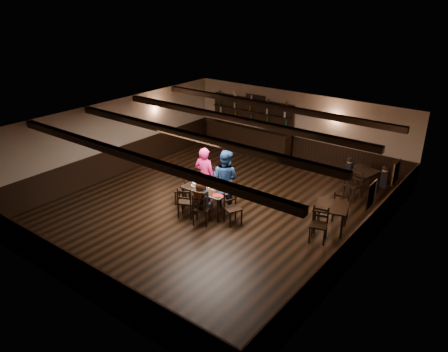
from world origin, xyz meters
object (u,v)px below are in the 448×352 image
Objects in this scene: bar_counter at (249,135)px; man_blue at (225,179)px; cake at (196,184)px; chair_near_left at (185,200)px; woman_pink at (205,176)px; dining_table at (207,192)px; chair_near_right at (201,207)px.

man_blue is at bearing -64.10° from bar_counter.
chair_near_left is at bearing -76.16° from cake.
bar_counter is at bearing -82.39° from woman_pink.
man_blue is 4.84m from bar_counter.
man_blue reaches higher than chair_near_left.
dining_table is 0.81× the size of man_blue.
chair_near_right is 0.24× the size of bar_counter.
chair_near_right is at bearing 94.06° from man_blue.
chair_near_left is at bearing 67.94° from man_blue.
chair_near_right is 0.52× the size of woman_pink.
cake is 0.08× the size of bar_counter.
bar_counter is (-1.50, 4.59, -0.19)m from woman_pink.
woman_pink is 6.05× the size of cake.
dining_table is at bearing 69.00° from chair_near_left.
woman_pink is 1.00× the size of man_blue.
cake is at bearing -73.36° from bar_counter.
woman_pink is at bearing 124.52° from chair_near_right.
woman_pink is 0.66m from man_blue.
bar_counter is (-1.66, 5.67, 0.16)m from chair_near_left.
chair_near_left is at bearing 87.90° from woman_pink.
bar_counter is at bearing 111.73° from chair_near_right.
dining_table is 0.72m from man_blue.
chair_near_left reaches higher than chair_near_right.
woman_pink reaches higher than chair_near_right.
woman_pink is (-0.78, 1.14, 0.36)m from chair_near_right.
cake is (-0.17, 0.67, 0.23)m from chair_near_left.
cake is at bearing 42.84° from man_blue.
chair_near_right reaches higher than cake.
dining_table is at bearing 69.89° from man_blue.
man_blue is (0.20, 0.65, 0.25)m from dining_table.
woman_pink reaches higher than cake.
chair_near_right is 1.43m from man_blue.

